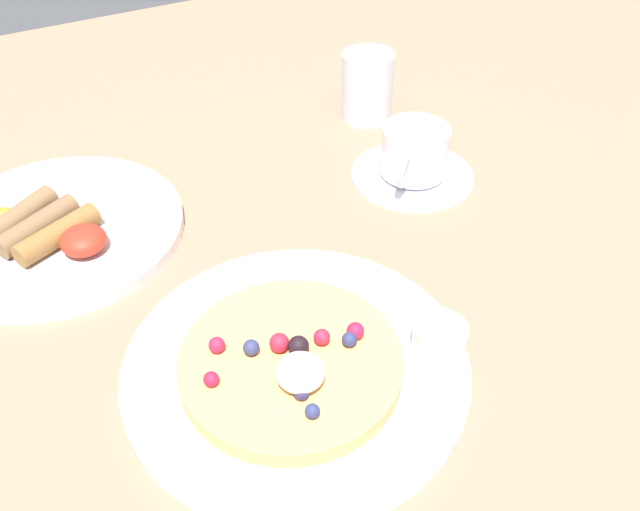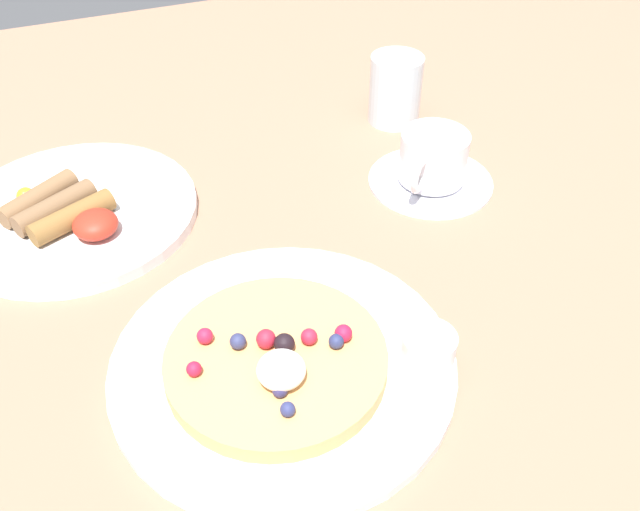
{
  "view_description": "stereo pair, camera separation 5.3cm",
  "coord_description": "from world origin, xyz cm",
  "px_view_note": "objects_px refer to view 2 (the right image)",
  "views": [
    {
      "loc": [
        -20.31,
        -39.88,
        45.71
      ],
      "look_at": [
        2.56,
        2.59,
        4.0
      ],
      "focal_mm": 38.48,
      "sensor_mm": 36.0,
      "label": 1
    },
    {
      "loc": [
        -15.54,
        -42.12,
        45.71
      ],
      "look_at": [
        2.56,
        2.59,
        4.0
      ],
      "focal_mm": 38.48,
      "sensor_mm": 36.0,
      "label": 2
    }
  ],
  "objects_px": {
    "syrup_ramekin": "(428,348)",
    "coffee_cup": "(433,156)",
    "breakfast_plate": "(75,212)",
    "pancake_plate": "(283,363)",
    "water_glass": "(395,89)",
    "coffee_saucer": "(430,180)"
  },
  "relations": [
    {
      "from": "pancake_plate",
      "to": "coffee_cup",
      "type": "bearing_deg",
      "value": 37.96
    },
    {
      "from": "coffee_cup",
      "to": "pancake_plate",
      "type": "bearing_deg",
      "value": -142.04
    },
    {
      "from": "coffee_saucer",
      "to": "water_glass",
      "type": "bearing_deg",
      "value": 80.13
    },
    {
      "from": "breakfast_plate",
      "to": "coffee_saucer",
      "type": "distance_m",
      "value": 0.4
    },
    {
      "from": "coffee_cup",
      "to": "water_glass",
      "type": "height_order",
      "value": "water_glass"
    },
    {
      "from": "syrup_ramekin",
      "to": "coffee_cup",
      "type": "relative_size",
      "value": 0.5
    },
    {
      "from": "pancake_plate",
      "to": "coffee_saucer",
      "type": "relative_size",
      "value": 2.05
    },
    {
      "from": "coffee_saucer",
      "to": "coffee_cup",
      "type": "height_order",
      "value": "coffee_cup"
    },
    {
      "from": "breakfast_plate",
      "to": "coffee_cup",
      "type": "distance_m",
      "value": 0.4
    },
    {
      "from": "coffee_cup",
      "to": "water_glass",
      "type": "relative_size",
      "value": 1.05
    },
    {
      "from": "syrup_ramekin",
      "to": "coffee_saucer",
      "type": "relative_size",
      "value": 0.32
    },
    {
      "from": "syrup_ramekin",
      "to": "water_glass",
      "type": "distance_m",
      "value": 0.42
    },
    {
      "from": "coffee_saucer",
      "to": "pancake_plate",
      "type": "bearing_deg",
      "value": -142.02
    },
    {
      "from": "coffee_saucer",
      "to": "coffee_cup",
      "type": "relative_size",
      "value": 1.56
    },
    {
      "from": "pancake_plate",
      "to": "water_glass",
      "type": "xyz_separation_m",
      "value": [
        0.28,
        0.34,
        0.04
      ]
    },
    {
      "from": "pancake_plate",
      "to": "syrup_ramekin",
      "type": "bearing_deg",
      "value": -22.28
    },
    {
      "from": "pancake_plate",
      "to": "syrup_ramekin",
      "type": "distance_m",
      "value": 0.12
    },
    {
      "from": "coffee_cup",
      "to": "water_glass",
      "type": "distance_m",
      "value": 0.15
    },
    {
      "from": "water_glass",
      "to": "syrup_ramekin",
      "type": "bearing_deg",
      "value": -112.9
    },
    {
      "from": "syrup_ramekin",
      "to": "coffee_cup",
      "type": "height_order",
      "value": "coffee_cup"
    },
    {
      "from": "coffee_saucer",
      "to": "coffee_cup",
      "type": "xyz_separation_m",
      "value": [
        -0.0,
        -0.0,
        0.03
      ]
    },
    {
      "from": "breakfast_plate",
      "to": "syrup_ramekin",
      "type": "bearing_deg",
      "value": -52.69
    }
  ]
}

